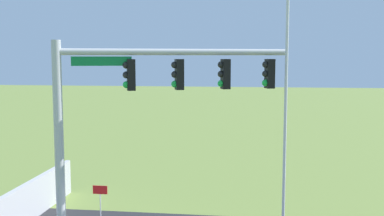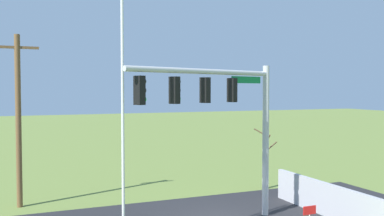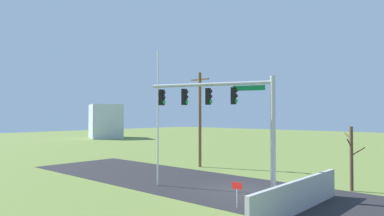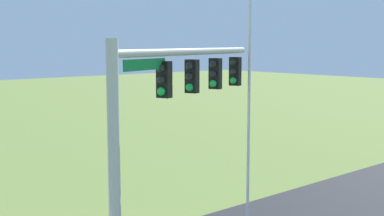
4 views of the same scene
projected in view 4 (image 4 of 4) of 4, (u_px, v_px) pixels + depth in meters
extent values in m
cylinder|color=#B2B5BA|center=(114.00, 181.00, 11.90)|extent=(0.28, 0.28, 6.52)
cylinder|color=#B2B5BA|center=(191.00, 52.00, 14.71)|extent=(6.92, 2.70, 0.20)
cube|color=#0F7238|center=(145.00, 65.00, 12.71)|extent=(1.70, 0.65, 0.28)
cube|color=black|center=(164.00, 79.00, 13.53)|extent=(0.35, 0.42, 0.96)
sphere|color=black|center=(161.00, 68.00, 13.36)|extent=(0.22, 0.22, 0.22)
sphere|color=black|center=(161.00, 80.00, 13.39)|extent=(0.22, 0.22, 0.22)
sphere|color=green|center=(161.00, 91.00, 13.43)|extent=(0.22, 0.22, 0.22)
cube|color=black|center=(192.00, 76.00, 14.84)|extent=(0.35, 0.42, 0.96)
sphere|color=black|center=(189.00, 66.00, 14.67)|extent=(0.22, 0.22, 0.22)
sphere|color=black|center=(189.00, 77.00, 14.71)|extent=(0.22, 0.22, 0.22)
sphere|color=green|center=(190.00, 87.00, 14.74)|extent=(0.22, 0.22, 0.22)
cube|color=black|center=(215.00, 74.00, 16.15)|extent=(0.35, 0.42, 0.96)
sphere|color=black|center=(213.00, 64.00, 15.98)|extent=(0.22, 0.22, 0.22)
sphere|color=black|center=(213.00, 74.00, 16.02)|extent=(0.22, 0.22, 0.22)
sphere|color=green|center=(213.00, 84.00, 16.05)|extent=(0.22, 0.22, 0.22)
cube|color=black|center=(235.00, 71.00, 17.46)|extent=(0.35, 0.42, 0.96)
sphere|color=black|center=(233.00, 63.00, 17.29)|extent=(0.22, 0.22, 0.22)
sphere|color=black|center=(233.00, 72.00, 17.33)|extent=(0.22, 0.22, 0.22)
sphere|color=green|center=(233.00, 80.00, 17.36)|extent=(0.22, 0.22, 0.22)
cylinder|color=silver|center=(249.00, 108.00, 17.83)|extent=(0.10, 0.10, 8.40)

